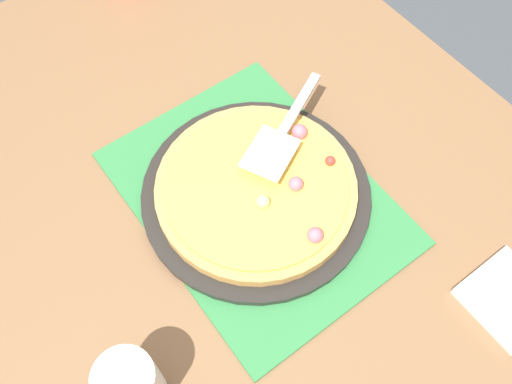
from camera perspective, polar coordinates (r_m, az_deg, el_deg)
name	(u,v)px	position (r m, az deg, el deg)	size (l,w,h in m)	color
ground_plane	(256,327)	(1.63, 0.00, -13.64)	(8.00, 8.00, 0.00)	#3D4247
dining_table	(256,227)	(1.03, 0.00, -3.59)	(1.40, 1.00, 0.75)	brown
placemat	(256,197)	(0.93, 0.00, -0.52)	(0.48, 0.36, 0.01)	#2D753D
pizza_pan	(256,194)	(0.92, 0.00, -0.22)	(0.38, 0.38, 0.01)	black
pizza	(257,188)	(0.91, 0.11, 0.43)	(0.33, 0.33, 0.05)	tan
pizza_server	(283,132)	(0.92, 2.76, 6.19)	(0.14, 0.22, 0.01)	silver
napkin_stack	(509,298)	(0.93, 24.47, -9.89)	(0.12, 0.12, 0.02)	white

